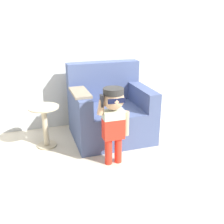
{
  "coord_description": "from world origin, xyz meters",
  "views": [
    {
      "loc": [
        -1.11,
        -3.08,
        1.63
      ],
      "look_at": [
        -0.17,
        -0.21,
        0.5
      ],
      "focal_mm": 42.0,
      "sensor_mm": 36.0,
      "label": 1
    }
  ],
  "objects": [
    {
      "name": "side_table",
      "position": [
        -0.97,
        0.12,
        0.33
      ],
      "size": [
        0.39,
        0.39,
        0.55
      ],
      "color": "beige",
      "rests_on": "ground_plane"
    },
    {
      "name": "armchair",
      "position": [
        -0.08,
        0.17,
        0.36
      ],
      "size": [
        1.06,
        0.91,
        1.0
      ],
      "color": "#475684",
      "rests_on": "ground_plane"
    },
    {
      "name": "wall_back",
      "position": [
        0.0,
        0.76,
        1.3
      ],
      "size": [
        10.0,
        0.05,
        2.6
      ],
      "color": "silver",
      "rests_on": "ground_plane"
    },
    {
      "name": "ground_plane",
      "position": [
        0.0,
        0.0,
        0.0
      ],
      "size": [
        10.0,
        10.0,
        0.0
      ],
      "primitive_type": "plane",
      "color": "beige"
    },
    {
      "name": "person_child",
      "position": [
        -0.27,
        -0.55,
        0.6
      ],
      "size": [
        0.37,
        0.28,
        0.9
      ],
      "color": "red",
      "rests_on": "ground_plane"
    }
  ]
}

